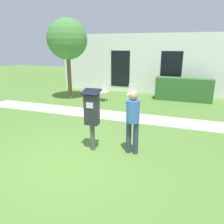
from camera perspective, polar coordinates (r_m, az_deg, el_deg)
ground_plane at (r=5.36m, az=-9.47°, el=-12.23°), size 40.00×40.00×0.00m
sidewalk at (r=8.30m, az=2.03°, el=-1.11°), size 12.00×1.10×0.02m
building_facade at (r=12.40m, az=8.70°, el=12.28°), size 10.00×0.26×3.20m
parking_meter at (r=5.41m, az=-5.30°, el=-0.05°), size 0.44×0.31×1.59m
person_standing at (r=5.27m, az=5.44°, el=-1.54°), size 0.32×0.32×1.58m
outdoor_chair_left at (r=10.56m, az=-2.15°, el=5.78°), size 0.44×0.44×0.90m
outdoor_chair_middle at (r=10.13m, az=5.45°, el=5.22°), size 0.44×0.44×0.90m
hedge_row at (r=11.12m, az=18.17°, el=5.63°), size 2.64×0.60×1.10m
tree at (r=11.00m, az=-11.62°, el=18.04°), size 1.90×1.90×3.82m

